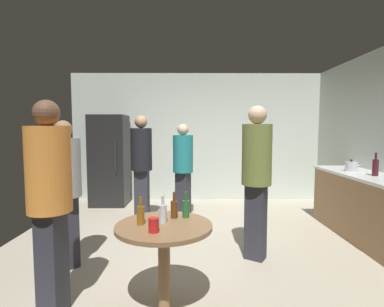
# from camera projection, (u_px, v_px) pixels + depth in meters

# --- Properties ---
(ground_plane) EXTENTS (5.20, 5.20, 0.10)m
(ground_plane) POSITION_uv_depth(u_px,v_px,m) (202.00, 250.00, 3.82)
(ground_plane) COLOR #B2A893
(wall_back) EXTENTS (5.32, 0.06, 2.70)m
(wall_back) POSITION_uv_depth(u_px,v_px,m) (197.00, 137.00, 6.33)
(wall_back) COLOR beige
(wall_back) RESTS_ON ground_plane
(refrigerator) EXTENTS (0.70, 0.68, 1.80)m
(refrigerator) POSITION_uv_depth(u_px,v_px,m) (110.00, 160.00, 5.93)
(refrigerator) COLOR black
(refrigerator) RESTS_ON ground_plane
(kitchen_counter) EXTENTS (0.64, 1.96, 0.90)m
(kitchen_counter) POSITION_uv_depth(u_px,v_px,m) (365.00, 206.00, 4.11)
(kitchen_counter) COLOR olive
(kitchen_counter) RESTS_ON ground_plane
(kettle) EXTENTS (0.24, 0.17, 0.18)m
(kettle) POSITION_uv_depth(u_px,v_px,m) (351.00, 166.00, 4.36)
(kettle) COLOR #B2B2B7
(kettle) RESTS_ON kitchen_counter
(wine_bottle_on_counter) EXTENTS (0.08, 0.08, 0.31)m
(wine_bottle_on_counter) POSITION_uv_depth(u_px,v_px,m) (375.00, 167.00, 3.89)
(wine_bottle_on_counter) COLOR #3F141E
(wine_bottle_on_counter) RESTS_ON kitchen_counter
(foreground_table) EXTENTS (0.80, 0.80, 0.73)m
(foreground_table) POSITION_uv_depth(u_px,v_px,m) (164.00, 237.00, 2.43)
(foreground_table) COLOR olive
(foreground_table) RESTS_ON ground_plane
(beer_bottle_amber) EXTENTS (0.06, 0.06, 0.23)m
(beer_bottle_amber) POSITION_uv_depth(u_px,v_px,m) (141.00, 214.00, 2.41)
(beer_bottle_amber) COLOR #8C5919
(beer_bottle_amber) RESTS_ON foreground_table
(beer_bottle_brown) EXTENTS (0.06, 0.06, 0.23)m
(beer_bottle_brown) POSITION_uv_depth(u_px,v_px,m) (174.00, 208.00, 2.59)
(beer_bottle_brown) COLOR #593314
(beer_bottle_brown) RESTS_ON foreground_table
(beer_bottle_green) EXTENTS (0.06, 0.06, 0.23)m
(beer_bottle_green) POSITION_uv_depth(u_px,v_px,m) (186.00, 208.00, 2.61)
(beer_bottle_green) COLOR #26662D
(beer_bottle_green) RESTS_ON foreground_table
(beer_bottle_clear) EXTENTS (0.06, 0.06, 0.23)m
(beer_bottle_clear) POSITION_uv_depth(u_px,v_px,m) (163.00, 213.00, 2.45)
(beer_bottle_clear) COLOR silver
(beer_bottle_clear) RESTS_ON foreground_table
(plastic_cup_red) EXTENTS (0.08, 0.08, 0.11)m
(plastic_cup_red) POSITION_uv_depth(u_px,v_px,m) (154.00, 225.00, 2.23)
(plastic_cup_red) COLOR red
(plastic_cup_red) RESTS_ON foreground_table
(person_in_orange_shirt) EXTENTS (0.38, 0.38, 1.74)m
(person_in_orange_shirt) POSITION_uv_depth(u_px,v_px,m) (50.00, 191.00, 2.34)
(person_in_orange_shirt) COLOR #2D2D38
(person_in_orange_shirt) RESTS_ON ground_plane
(person_in_black_shirt) EXTENTS (0.37, 0.37, 1.74)m
(person_in_black_shirt) POSITION_uv_depth(u_px,v_px,m) (141.00, 160.00, 4.76)
(person_in_black_shirt) COLOR #2D2D38
(person_in_black_shirt) RESTS_ON ground_plane
(person_in_gray_shirt) EXTENTS (0.48, 0.48, 1.61)m
(person_in_gray_shirt) POSITION_uv_depth(u_px,v_px,m) (65.00, 183.00, 3.16)
(person_in_gray_shirt) COLOR #2D2D38
(person_in_gray_shirt) RESTS_ON ground_plane
(person_in_teal_shirt) EXTENTS (0.47, 0.47, 1.61)m
(person_in_teal_shirt) POSITION_uv_depth(u_px,v_px,m) (183.00, 164.00, 4.99)
(person_in_teal_shirt) COLOR #2D2D38
(person_in_teal_shirt) RESTS_ON ground_plane
(person_in_olive_shirt) EXTENTS (0.47, 0.47, 1.78)m
(person_in_olive_shirt) POSITION_uv_depth(u_px,v_px,m) (257.00, 170.00, 3.38)
(person_in_olive_shirt) COLOR #2D2D38
(person_in_olive_shirt) RESTS_ON ground_plane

